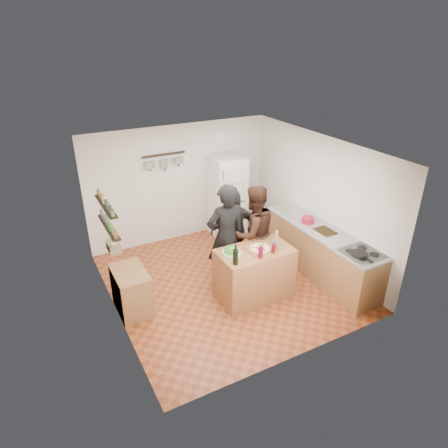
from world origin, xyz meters
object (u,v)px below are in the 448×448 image
wall_clock (220,136)px  prep_island (254,273)px  pepper_mill (276,238)px  side_table (132,290)px  wine_bottle (236,257)px  person_left (226,237)px  fridge (227,196)px  red_bowl (308,220)px  salad_bowl (232,253)px  salt_canister (275,246)px  person_center (253,233)px  counter_run (321,252)px  skillet (359,254)px  person_back (235,230)px

wall_clock → prep_island: bearing=-105.3°
pepper_mill → side_table: (-2.41, 0.58, -0.64)m
wall_clock → side_table: bearing=-142.9°
prep_island → pepper_mill: size_ratio=6.60×
prep_island → wine_bottle: wine_bottle is taller
wine_bottle → person_left: 0.80m
wine_bottle → side_table: 1.82m
fridge → red_bowl: bearing=-69.9°
salad_bowl → salt_canister: salt_canister is taller
fridge → person_left: bearing=-118.9°
wine_bottle → person_center: (0.80, 0.76, -0.13)m
salt_canister → counter_run: size_ratio=0.05×
counter_run → side_table: bearing=170.1°
wine_bottle → pepper_mill: size_ratio=1.34×
wine_bottle → skillet: wine_bottle is taller
salt_canister → person_left: 0.87m
salad_bowl → person_center: person_center is taller
red_bowl → fridge: fridge is taller
prep_island → person_back: 1.05m
side_table → salad_bowl: bearing=-20.7°
side_table → prep_island: bearing=-17.8°
counter_run → fridge: 2.46m
salt_canister → person_back: 1.12m
person_back → fridge: (0.55, 1.35, 0.10)m
salad_bowl → skillet: bearing=-28.9°
red_bowl → side_table: (-3.39, 0.21, -0.61)m
wine_bottle → wall_clock: 3.33m
person_back → wall_clock: wall_clock is taller
counter_run → salt_canister: bearing=-172.6°
fridge → wall_clock: wall_clock is taller
salad_bowl → person_left: (0.16, 0.49, 0.03)m
skillet → wall_clock: (-0.65, 3.61, 1.20)m
person_left → fridge: size_ratio=1.07×
person_center → side_table: bearing=-4.0°
fridge → person_back: bearing=-112.2°
prep_island → person_center: size_ratio=0.69×
person_center → pepper_mill: bearing=105.1°
person_back → pepper_mill: bearing=126.4°
salad_bowl → person_left: 0.52m
skillet → fridge: (-0.65, 3.28, -0.05)m
salt_canister → person_left: bearing=130.3°
person_center → counter_run: size_ratio=0.69×
red_bowl → pepper_mill: bearing=-159.4°
person_left → wall_clock: size_ratio=6.45×
salt_canister → counter_run: bearing=7.4°
person_left → person_back: bearing=-131.3°
counter_run → red_bowl: red_bowl is taller
salad_bowl → fridge: bearing=63.3°
salt_canister → skillet: bearing=-37.4°
wine_bottle → fridge: fridge is taller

